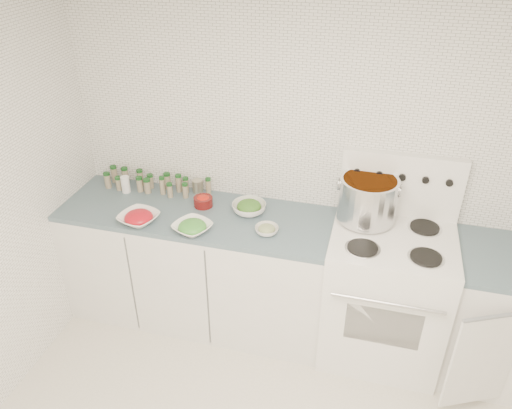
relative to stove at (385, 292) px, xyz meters
name	(u,v)px	position (x,y,z in m)	size (l,w,h in m)	color
room_walls	(278,257)	(-0.48, -1.19, 1.06)	(3.54, 3.04, 2.52)	white
counter_left	(199,265)	(-1.30, 0.00, -0.05)	(1.85, 0.62, 0.90)	white
stove	(385,292)	(0.00, 0.00, 0.00)	(0.76, 0.70, 1.36)	white
stock_pot	(368,198)	(-0.19, 0.15, 0.60)	(0.39, 0.37, 0.28)	silver
bowl_tomato	(139,218)	(-1.61, -0.21, 0.44)	(0.30, 0.30, 0.08)	white
bowl_snowpea	(192,227)	(-1.24, -0.22, 0.44)	(0.30, 0.30, 0.08)	white
bowl_broccoli	(249,207)	(-0.95, 0.09, 0.45)	(0.25, 0.25, 0.09)	white
bowl_zucchini	(267,230)	(-0.78, -0.11, 0.43)	(0.19, 0.19, 0.06)	white
bowl_pepper	(203,201)	(-1.28, 0.10, 0.44)	(0.13, 0.13, 0.08)	#550F0E
salt_canister	(126,184)	(-1.88, 0.14, 0.46)	(0.06, 0.06, 0.12)	white
tin_can	(198,186)	(-1.38, 0.26, 0.45)	(0.07, 0.07, 0.10)	#A9A68F
spice_cluster	(150,182)	(-1.73, 0.22, 0.46)	(0.78, 0.16, 0.14)	gray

